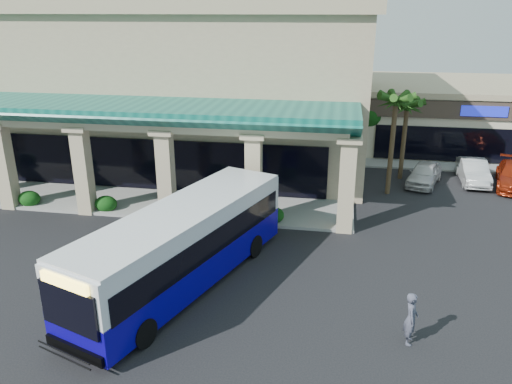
% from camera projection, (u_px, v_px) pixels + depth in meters
% --- Properties ---
extents(ground, '(110.00, 110.00, 0.00)m').
position_uv_depth(ground, '(196.00, 272.00, 20.69)').
color(ground, black).
extents(main_building, '(30.80, 14.80, 11.35)m').
position_uv_depth(main_building, '(147.00, 79.00, 34.81)').
color(main_building, tan).
rests_on(main_building, ground).
extents(arcade, '(30.00, 6.20, 5.70)m').
position_uv_depth(arcade, '(88.00, 153.00, 27.28)').
color(arcade, '#0F5A50').
rests_on(arcade, ground).
extents(strip_mall, '(22.50, 12.50, 4.90)m').
position_uv_depth(strip_mall, '(502.00, 115.00, 39.16)').
color(strip_mall, beige).
rests_on(strip_mall, ground).
extents(palm_0, '(2.40, 2.40, 6.60)m').
position_uv_depth(palm_0, '(392.00, 139.00, 28.36)').
color(palm_0, '#1B3E10').
rests_on(palm_0, ground).
extents(palm_1, '(2.40, 2.40, 5.80)m').
position_uv_depth(palm_1, '(404.00, 134.00, 31.11)').
color(palm_1, '#1B3E10').
rests_on(palm_1, ground).
extents(broadleaf_tree, '(2.60, 2.60, 4.81)m').
position_uv_depth(broadleaf_tree, '(368.00, 124.00, 36.23)').
color(broadleaf_tree, '#0D360C').
rests_on(broadleaf_tree, ground).
extents(transit_bus, '(6.39, 11.77, 3.22)m').
position_uv_depth(transit_bus, '(184.00, 247.00, 19.23)').
color(transit_bus, '#0D028E').
rests_on(transit_bus, ground).
extents(pedestrian, '(0.50, 0.70, 1.82)m').
position_uv_depth(pedestrian, '(411.00, 318.00, 16.02)').
color(pedestrian, '#464959').
rests_on(pedestrian, ground).
extents(car_silver, '(2.85, 4.35, 1.38)m').
position_uv_depth(car_silver, '(424.00, 174.00, 30.79)').
color(car_silver, silver).
rests_on(car_silver, ground).
extents(car_white, '(1.68, 4.39, 1.43)m').
position_uv_depth(car_white, '(473.00, 171.00, 31.14)').
color(car_white, silver).
rests_on(car_white, ground).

